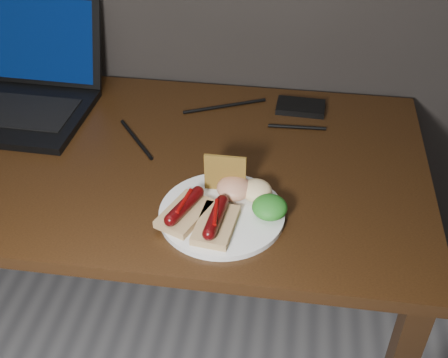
% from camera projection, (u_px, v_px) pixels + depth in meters
% --- Properties ---
extents(desk, '(1.40, 0.70, 0.75)m').
position_uv_depth(desk, '(122.00, 183.00, 1.34)').
color(desk, '#331D0C').
rests_on(desk, ground).
extents(laptop, '(0.39, 0.37, 0.25)m').
position_uv_depth(laptop, '(18.00, 87.00, 1.42)').
color(laptop, black).
rests_on(laptop, desk).
extents(hard_drive, '(0.12, 0.08, 0.02)m').
position_uv_depth(hard_drive, '(301.00, 107.00, 1.43)').
color(hard_drive, black).
rests_on(hard_drive, desk).
extents(desk_cables, '(0.93, 0.30, 0.01)m').
position_uv_depth(desk_cables, '(149.00, 121.00, 1.38)').
color(desk_cables, black).
rests_on(desk_cables, desk).
extents(plate, '(0.32, 0.32, 0.01)m').
position_uv_depth(plate, '(222.00, 213.00, 1.11)').
color(plate, white).
rests_on(plate, desk).
extents(bread_sausage_left, '(0.11, 0.13, 0.04)m').
position_uv_depth(bread_sausage_left, '(185.00, 210.00, 1.09)').
color(bread_sausage_left, tan).
rests_on(bread_sausage_left, plate).
extents(bread_sausage_center, '(0.08, 0.12, 0.04)m').
position_uv_depth(bread_sausage_center, '(216.00, 222.00, 1.06)').
color(bread_sausage_center, tan).
rests_on(bread_sausage_center, plate).
extents(crispbread, '(0.08, 0.01, 0.08)m').
position_uv_depth(crispbread, '(225.00, 173.00, 1.14)').
color(crispbread, olive).
rests_on(crispbread, plate).
extents(salad_greens, '(0.07, 0.07, 0.04)m').
position_uv_depth(salad_greens, '(270.00, 207.00, 1.09)').
color(salad_greens, '#125D1A').
rests_on(salad_greens, plate).
extents(salsa_mound, '(0.07, 0.07, 0.04)m').
position_uv_depth(salsa_mound, '(234.00, 188.00, 1.14)').
color(salsa_mound, '#A51710').
rests_on(salsa_mound, plate).
extents(coleslaw_mound, '(0.06, 0.06, 0.04)m').
position_uv_depth(coleslaw_mound, '(256.00, 190.00, 1.13)').
color(coleslaw_mound, silver).
rests_on(coleslaw_mound, plate).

